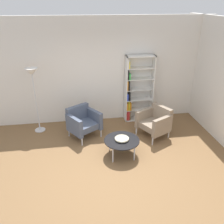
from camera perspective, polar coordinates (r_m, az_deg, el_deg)
ground_plane at (r=5.15m, az=0.14°, el=-13.71°), size 8.32×8.32×0.00m
plaster_back_panel at (r=6.69m, az=-3.11°, el=9.73°), size 6.40×0.12×2.90m
bookshelf_tall at (r=6.83m, az=5.91°, el=5.25°), size 0.80×0.30×1.90m
coffee_table_low at (r=5.39m, az=2.36°, el=-6.95°), size 0.80×0.80×0.40m
decorative_bowl at (r=5.35m, az=2.38°, el=-6.37°), size 0.32×0.32×0.05m
armchair_near_window at (r=6.15m, az=-6.98°, el=-2.27°), size 0.94×0.93×0.78m
armchair_by_bookshelf at (r=6.22m, az=10.27°, el=-2.20°), size 0.90×0.93×0.78m
floor_lamp_torchiere at (r=6.28m, az=-18.47°, el=7.39°), size 0.32×0.32×1.74m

